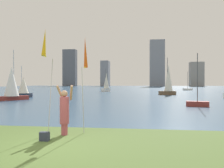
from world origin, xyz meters
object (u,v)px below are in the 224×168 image
Objects in this scene: sailboat_4 at (168,81)px; person at (65,110)px; sailboat_0 at (106,82)px; sailboat_1 at (23,87)px; bag at (45,136)px; sailboat_2 at (12,83)px; kite_flag_left at (45,46)px; sailboat_3 at (188,89)px; sailboat_6 at (197,103)px; kite_flag_right at (85,55)px.

person is at bearing -105.11° from sailboat_4.
sailboat_1 is (-8.03, -18.92, -0.59)m from sailboat_0.
sailboat_2 is (-10.56, 15.49, 1.67)m from bag.
sailboat_4 is (18.17, 12.22, 0.36)m from sailboat_2.
person is 38.08m from sailboat_0.
sailboat_2 is (-10.30, 14.87, -1.42)m from kite_flag_left.
sailboat_3 is (15.09, 47.32, -2.94)m from kite_flag_left.
bag is 0.06× the size of sailboat_2.
sailboat_3 is at bearing 46.69° from sailboat_1.
sailboat_4 is at bearing 33.91° from sailboat_2.
kite_flag_left is at bearing -107.69° from sailboat_3.
sailboat_3 is 21.56m from sailboat_4.
person is 27.81m from sailboat_4.
bag is at bearing -67.70° from kite_flag_left.
sailboat_0 is at bearing 112.54° from sailboat_6.
sailboat_6 is (7.36, 10.46, -0.62)m from person.
sailboat_6 is at bearing -89.59° from sailboat_4.
kite_flag_left is 22.41m from sailboat_1.
kite_flag_left is at bearing -59.28° from sailboat_1.
sailboat_0 is at bearing -153.54° from sailboat_3.
sailboat_6 reaches higher than bag.
sailboat_0 reaches higher than sailboat_3.
sailboat_4 is (7.62, 27.71, 2.03)m from bag.
sailboat_3 reaches higher than bag.
kite_flag_right is at bearing -82.90° from sailboat_0.
kite_flag_right is at bearing 38.82° from person.
sailboat_3 is (25.40, 32.45, -1.52)m from sailboat_2.
person is at bearing 22.93° from kite_flag_left.
sailboat_6 is at bearing -23.60° from sailboat_1.
sailboat_0 is 1.21× the size of sailboat_1.
kite_flag_left is 0.90× the size of sailboat_6.
sailboat_3 is at bearing 73.41° from kite_flag_right.
sailboat_2 is (1.11, -4.33, 0.45)m from sailboat_1.
sailboat_0 reaches higher than kite_flag_left.
sailboat_2 is (-10.93, 14.60, 0.92)m from person.
bag is at bearing -55.72° from sailboat_2.
kite_flag_left is 3.16m from bag.
sailboat_1 is at bearing -112.99° from sailboat_0.
bag is 23.03m from sailboat_1.
kite_flag_left reaches higher than bag.
kite_flag_left is 12.37× the size of bag.
sailboat_1 is (-11.66, 19.82, 1.22)m from bag.
sailboat_3 is at bearing 26.46° from sailboat_0.
person is 18.26m from sailboat_2.
person is at bearing 67.07° from bag.
bag is 0.08× the size of sailboat_1.
sailboat_4 reaches higher than sailboat_1.
sailboat_3 is 0.78× the size of sailboat_4.
sailboat_0 is 15.76m from sailboat_4.
sailboat_2 reaches higher than sailboat_0.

